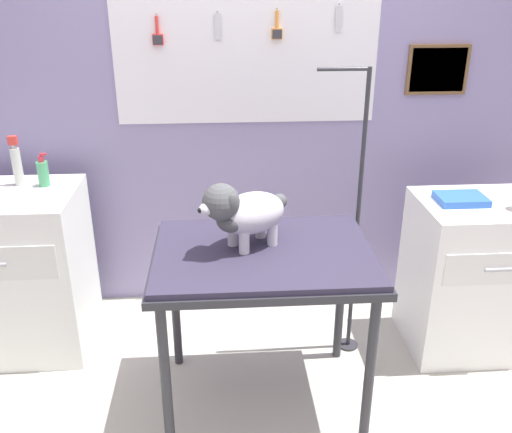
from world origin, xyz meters
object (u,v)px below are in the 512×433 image
Objects in this scene: grooming_table at (264,266)px; dog at (243,212)px; grooming_arm at (355,231)px; counter_left at (9,272)px; cabinet_right at (475,275)px.

dog is (-0.09, 0.03, 0.25)m from grooming_table.
grooming_arm reaches higher than grooming_table.
dog is 0.47× the size of counter_left.
counter_left reaches higher than cabinet_right.
counter_left is at bearing 174.71° from grooming_arm.
grooming_table is at bearing -22.40° from counter_left.
grooming_arm reaches higher than dog.
grooming_arm is 1.70× the size of counter_left.
grooming_table is at bearing -19.37° from dog.
cabinet_right is at bearing -3.91° from counter_left.
counter_left is (-1.82, 0.17, -0.26)m from grooming_arm.
grooming_table is 0.64× the size of grooming_arm.
dog is at bearing 160.63° from grooming_table.
cabinet_right is (1.26, 0.34, -0.55)m from dog.
grooming_table is 2.33× the size of dog.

